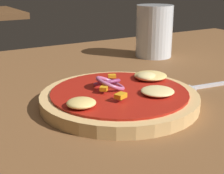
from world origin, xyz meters
name	(u,v)px	position (x,y,z in m)	size (l,w,h in m)	color
dining_table	(129,103)	(0.00, 0.00, 0.02)	(1.25, 0.82, 0.03)	brown
pizza	(121,97)	(-0.04, -0.03, 0.04)	(0.22, 0.22, 0.04)	tan
fork	(206,86)	(0.12, -0.04, 0.03)	(0.18, 0.04, 0.01)	silver
beer_glass	(154,35)	(0.19, 0.18, 0.08)	(0.08, 0.08, 0.11)	silver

